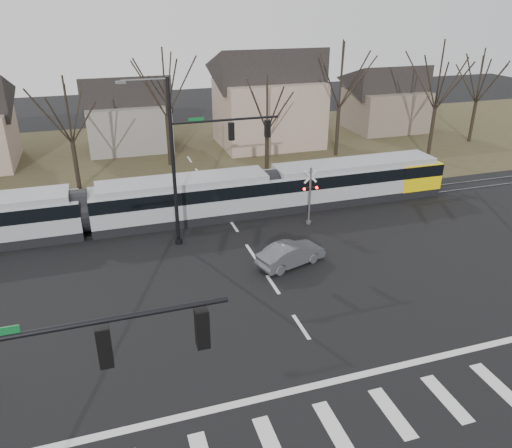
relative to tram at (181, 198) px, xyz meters
name	(u,v)px	position (x,y,z in m)	size (l,w,h in m)	color
ground	(319,353)	(3.13, -16.00, -1.65)	(140.00, 140.00, 0.00)	black
grass_verge	(186,154)	(3.13, 16.00, -1.65)	(140.00, 28.00, 0.01)	#38331E
crosswalk	(364,420)	(3.13, -20.00, -1.65)	(27.00, 2.60, 0.01)	silver
stop_line	(337,380)	(3.13, -17.80, -1.65)	(28.00, 0.35, 0.01)	silver
lane_dashes	(226,215)	(3.13, 0.00, -1.65)	(0.18, 30.00, 0.01)	silver
rail_pair	(227,215)	(3.13, -0.20, -1.62)	(90.00, 1.52, 0.06)	#59595E
tram	(181,198)	(0.00, 0.00, 0.00)	(40.04, 2.97, 3.03)	gray
sedan	(291,254)	(4.85, -8.20, -0.97)	(4.38, 2.63, 1.36)	#484A4E
signal_pole_near_left	(21,406)	(-7.28, -22.00, 4.05)	(9.28, 0.44, 10.20)	black
signal_pole_far	(199,154)	(0.72, -3.50, 4.05)	(9.28, 0.44, 10.20)	black
rail_crossing_signal	(310,198)	(8.13, -3.21, 0.23)	(1.08, 0.36, 4.00)	#59595B
tree_row	(218,114)	(5.13, 10.00, 3.35)	(59.20, 7.20, 10.00)	black
house_b	(127,109)	(-1.87, 20.00, 2.32)	(8.64, 7.56, 7.65)	slate
house_c	(269,94)	(12.13, 17.00, 3.58)	(10.80, 8.64, 10.10)	gray
house_d	(386,95)	(27.13, 19.00, 2.32)	(8.64, 7.56, 7.65)	#685A4C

